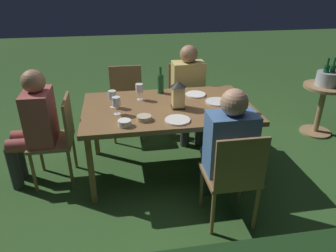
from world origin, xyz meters
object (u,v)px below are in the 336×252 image
chair_side_right_a (234,175)px  wine_glass_d (116,102)px  dining_table (168,111)px  side_table (322,102)px  wine_glass_e (242,100)px  bowl_olives (218,115)px  wine_glass_a (236,104)px  ice_bucket (327,77)px  chair_head_far (58,136)px  bowl_bread (144,118)px  green_bottle_on_table (161,83)px  plate_b (196,94)px  wine_glass_b (112,96)px  lantern_centerpiece (178,93)px  chair_side_left_b (127,99)px  wine_glass_c (139,89)px  person_in_mustard (189,89)px  bowl_salad (125,123)px  person_in_blue (227,146)px  plate_a (217,102)px  person_in_rust (34,123)px  chair_side_left_a (185,95)px  plate_c (178,120)px

chair_side_right_a → wine_glass_d: size_ratio=5.15×
dining_table → side_table: size_ratio=2.54×
wine_glass_e → bowl_olives: wine_glass_e is taller
wine_glass_a → ice_bucket: size_ratio=0.49×
ice_bucket → wine_glass_e: bearing=28.2°
wine_glass_d → bowl_olives: size_ratio=1.32×
chair_head_far → bowl_bread: bearing=160.8°
bowl_olives → chair_head_far: bearing=-13.0°
green_bottle_on_table → plate_b: green_bottle_on_table is taller
wine_glass_e → plate_b: wine_glass_e is taller
chair_side_right_a → chair_head_far: size_ratio=1.00×
plate_b → ice_bucket: size_ratio=0.62×
wine_glass_b → side_table: bearing=-170.0°
lantern_centerpiece → wine_glass_a: bearing=149.2°
wine_glass_b → plate_b: (-0.87, -0.19, -0.11)m
chair_side_right_a → green_bottle_on_table: size_ratio=3.00×
chair_side_left_b → wine_glass_c: (-0.11, 0.68, 0.36)m
person_in_mustard → bowl_salad: bearing=53.0°
person_in_blue → wine_glass_d: size_ratio=6.80×
plate_a → person_in_rust: bearing=0.5°
chair_head_far → ice_bucket: 3.18m
person_in_rust → wine_glass_e: (-1.93, 0.23, 0.21)m
bowl_olives → chair_side_left_a: bearing=-88.7°
dining_table → person_in_blue: size_ratio=1.44×
person_in_blue → wine_glass_b: (0.90, -0.76, 0.21)m
green_bottle_on_table → wine_glass_a: size_ratio=1.72×
wine_glass_a → wine_glass_c: size_ratio=1.00×
dining_table → chair_side_right_a: size_ratio=1.90×
person_in_blue → ice_bucket: 2.08m
person_in_mustard → wine_glass_c: (0.63, 0.48, 0.21)m
plate_c → bowl_olives: size_ratio=1.76×
ice_bucket → person_in_blue: bearing=35.8°
plate_c → dining_table: bearing=-85.3°
person_in_blue → side_table: size_ratio=1.76×
wine_glass_b → dining_table: bearing=173.6°
person_in_rust → person_in_mustard: bearing=-156.9°
chair_side_left_a → green_bottle_on_table: size_ratio=3.00×
person_in_mustard → bowl_salad: (0.81, 1.08, 0.12)m
person_in_blue → plate_b: person_in_blue is taller
chair_side_right_a → lantern_centerpiece: lantern_centerpiece is taller
chair_side_left_a → ice_bucket: ice_bucket is taller
plate_b → person_in_mustard: bearing=-93.9°
wine_glass_d → bowl_olives: (-0.90, 0.23, -0.09)m
chair_side_right_a → ice_bucket: ice_bucket is taller
wine_glass_d → plate_a: size_ratio=0.72×
chair_head_far → wine_glass_a: wine_glass_a is taller
dining_table → wine_glass_b: (0.53, -0.06, 0.17)m
chair_side_left_b → chair_side_left_a: same height
chair_side_left_a → wine_glass_d: wine_glass_d is taller
person_in_blue → chair_head_far: 1.62m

